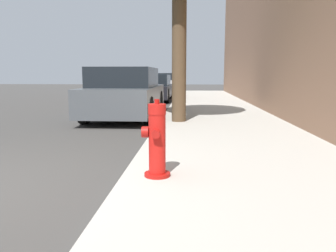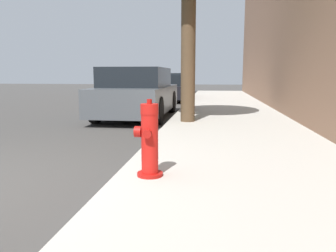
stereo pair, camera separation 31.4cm
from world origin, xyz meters
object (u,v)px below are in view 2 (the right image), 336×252
object	(u,v)px
fire_hydrant	(149,141)
parked_car_mid	(169,88)
parked_car_far	(180,83)
parked_car_near	(138,93)

from	to	relation	value
fire_hydrant	parked_car_mid	world-z (taller)	parked_car_mid
fire_hydrant	parked_car_far	size ratio (longest dim) A/B	0.20
parked_car_near	parked_car_mid	xyz separation A→B (m)	(0.01, 6.55, -0.10)
fire_hydrant	parked_car_mid	size ratio (longest dim) A/B	0.18
parked_car_near	parked_car_far	bearing A→B (deg)	90.44
fire_hydrant	parked_car_near	world-z (taller)	parked_car_near
parked_car_mid	parked_car_far	bearing A→B (deg)	91.02
parked_car_near	parked_car_mid	distance (m)	6.55
parked_car_near	parked_car_mid	world-z (taller)	parked_car_near
fire_hydrant	parked_car_far	distance (m)	19.06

